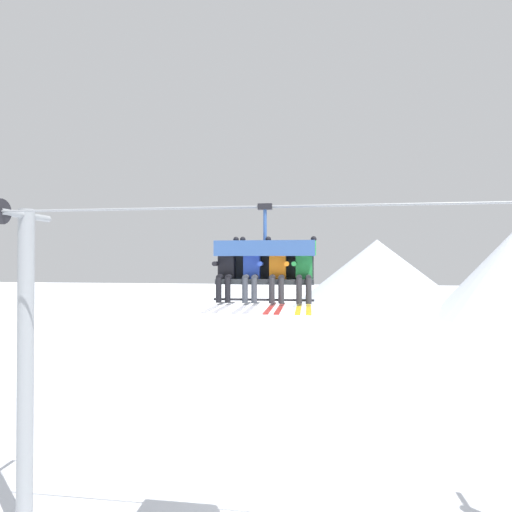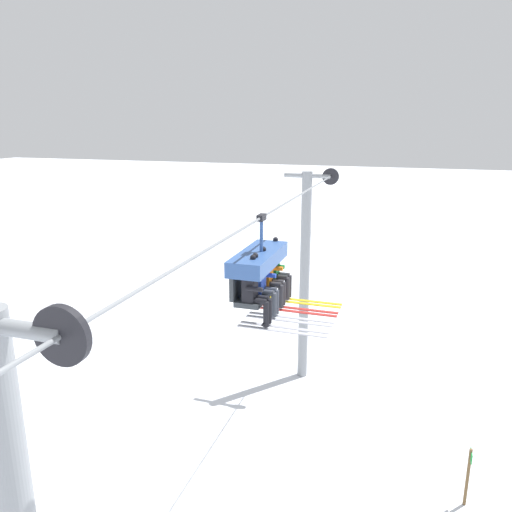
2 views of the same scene
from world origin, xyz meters
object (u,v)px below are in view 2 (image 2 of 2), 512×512
skier_orange (272,276)px  skier_green (278,269)px  skier_blue (264,284)px  chairlift_chair (258,266)px  skier_black (256,292)px  lift_tower_far (305,273)px  trail_sign (468,474)px

skier_orange → skier_green: (0.52, 0.00, -0.00)m
skier_blue → skier_green: (1.03, 0.00, -0.00)m
chairlift_chair → skier_black: size_ratio=1.14×
lift_tower_far → skier_orange: size_ratio=4.59×
skier_green → trail_sign: size_ratio=1.06×
lift_tower_far → trail_sign: lift_tower_far is taller
trail_sign → chairlift_chair: bearing=118.8°
lift_tower_far → skier_black: 8.89m
lift_tower_far → chairlift_chair: lift_tower_far is taller
skier_orange → trail_sign: skier_orange is taller
lift_tower_far → skier_green: bearing=-172.5°
skier_green → trail_sign: bearing=-68.0°
skier_orange → skier_green: same height
chairlift_chair → trail_sign: bearing=-61.2°
lift_tower_far → skier_green: 7.43m
skier_orange → skier_green: size_ratio=1.00×
skier_black → skier_blue: 0.50m
chairlift_chair → skier_blue: size_ratio=1.14×
lift_tower_far → skier_blue: 8.40m
skier_black → trail_sign: bearing=-53.2°
trail_sign → skier_orange: bearing=117.5°
skier_orange → trail_sign: bearing=-62.5°
trail_sign → skier_black: bearing=126.8°
skier_orange → skier_black: bearing=180.0°
lift_tower_far → skier_black: size_ratio=4.59×
lift_tower_far → chairlift_chair: size_ratio=4.00×
skier_black → trail_sign: skier_black is taller
chairlift_chair → trail_sign: chairlift_chair is taller
skier_green → trail_sign: (1.79, -4.43, -5.37)m
lift_tower_far → skier_orange: bearing=-173.0°
skier_black → trail_sign: size_ratio=1.06×
skier_green → trail_sign: 7.18m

